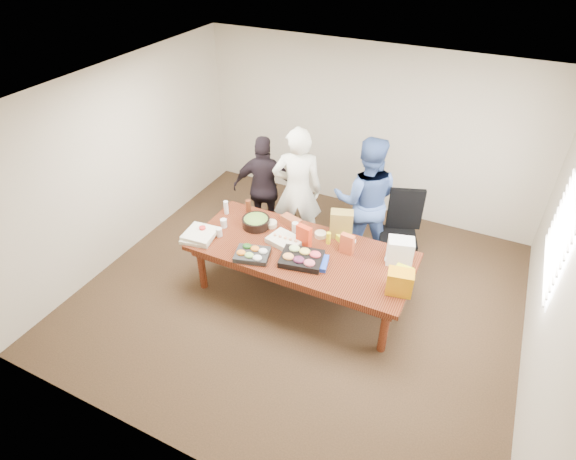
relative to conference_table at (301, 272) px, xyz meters
The scene contains 39 objects.
floor 0.39m from the conference_table, ahead, with size 5.50×5.00×0.02m, color #47301E.
ceiling 2.33m from the conference_table, ahead, with size 5.50×5.00×0.02m, color white.
wall_back 2.68m from the conference_table, 90.00° to the left, with size 5.50×0.04×2.70m, color beige.
wall_front 2.68m from the conference_table, 90.00° to the right, with size 5.50×0.04×2.70m, color beige.
wall_left 2.92m from the conference_table, behind, with size 0.04×5.00×2.70m, color beige.
wall_right 2.92m from the conference_table, ahead, with size 0.04×5.00×2.70m, color beige.
window_panel 3.00m from the conference_table, 12.44° to the left, with size 0.03×1.40×1.10m, color white.
window_blinds 2.97m from the conference_table, 12.62° to the left, with size 0.04×1.36×1.00m, color beige.
conference_table is the anchor object (origin of this frame).
office_chair 1.48m from the conference_table, 48.63° to the left, with size 0.57×0.57×1.12m, color black.
person_center 1.22m from the conference_table, 117.95° to the left, with size 0.70×0.46×1.93m, color silver.
person_right 1.38m from the conference_table, 70.00° to the left, with size 0.91×0.71×1.87m, color #3C589B.
person_left 1.55m from the conference_table, 136.15° to the left, with size 0.96×0.40×1.64m, color black.
veggie_tray 0.75m from the conference_table, 141.22° to the right, with size 0.41×0.32×0.06m, color black.
fruit_tray 0.47m from the conference_table, 65.00° to the right, with size 0.50×0.39×0.08m, color black.
sheet_cake 0.48m from the conference_table, behind, with size 0.42×0.31×0.07m, color beige.
salad_bowl 0.90m from the conference_table, 165.27° to the left, with size 0.37×0.37×0.12m, color black.
chip_bag_blue 0.50m from the conference_table, 40.56° to the right, with size 0.38×0.28×0.06m, color blue.
chip_bag_red 0.53m from the conference_table, 98.48° to the left, with size 0.20×0.08×0.29m, color red.
chip_bag_yellow 1.40m from the conference_table, ahead, with size 0.19×0.08×0.28m, color yellow.
chip_bag_orange 0.76m from the conference_table, 20.27° to the left, with size 0.17×0.08×0.27m, color #C95029.
mayo_jar 0.59m from the conference_table, 127.00° to the left, with size 0.09×0.09×0.14m, color silver.
mustard_bottle 0.59m from the conference_table, 47.29° to the left, with size 0.06×0.06×0.16m, color yellow.
dressing_bottle 1.19m from the conference_table, 157.51° to the left, with size 0.07×0.07×0.22m, color #5B2713.
ranch_bottle 1.40m from the conference_table, 167.21° to the left, with size 0.06×0.06×0.19m, color white.
banana_bunch 0.71m from the conference_table, 43.64° to the left, with size 0.25×0.15×0.08m, color #CFD618.
bread_loaf 0.70m from the conference_table, 129.00° to the left, with size 0.29×0.13×0.12m, color brown.
kraft_bag 0.81m from the conference_table, 55.29° to the left, with size 0.29×0.17×0.38m, color olive.
red_cup 1.40m from the conference_table, 168.43° to the right, with size 0.09×0.09×0.11m, color red.
clear_cup_a 1.19m from the conference_table, 169.48° to the right, with size 0.08×0.08×0.12m, color silver.
clear_cup_b 1.22m from the conference_table, behind, with size 0.09×0.09×0.12m, color silver.
pizza_box_lower 1.41m from the conference_table, 164.55° to the right, with size 0.38×0.38×0.04m, color beige.
pizza_box_upper 1.40m from the conference_table, 165.09° to the right, with size 0.38×0.38×0.04m, color silver.
plate_a 1.21m from the conference_table, 15.39° to the left, with size 0.24×0.24×0.01m, color silver.
plate_b 0.73m from the conference_table, 43.55° to the left, with size 0.22×0.22×0.01m, color white.
dip_bowl_a 0.55m from the conference_table, 73.82° to the left, with size 0.15×0.15×0.06m, color #C8B291.
dip_bowl_b 0.77m from the conference_table, 153.67° to the left, with size 0.16×0.16×0.06m, color beige.
grocery_bag_white 1.31m from the conference_table, 14.56° to the left, with size 0.30×0.22×0.32m, color white.
grocery_bag_yellow 1.41m from the conference_table, ahead, with size 0.28×0.20×0.28m, color orange.
Camera 1 is at (1.84, -4.17, 4.34)m, focal length 28.81 mm.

